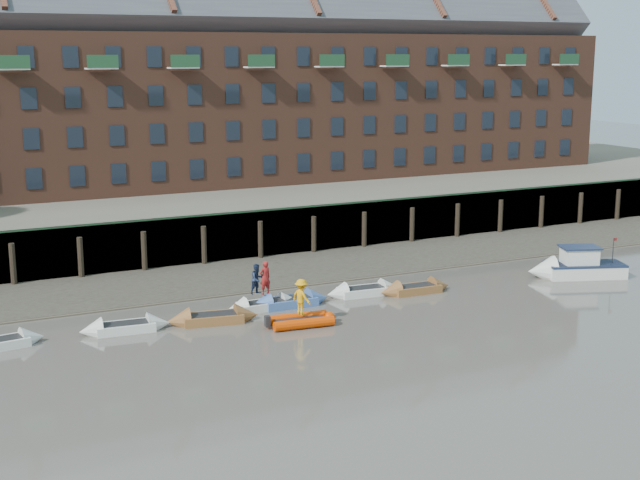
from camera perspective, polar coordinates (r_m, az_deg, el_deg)
ground at (r=40.97m, az=5.24°, el=-7.76°), size 220.00×220.00×0.00m
foreshore at (r=56.45m, az=-4.25°, el=-2.20°), size 110.00×8.00×0.50m
mud_band at (r=53.40m, az=-2.89°, el=-3.01°), size 110.00×1.60×0.10m
river_wall at (r=60.08m, az=-5.83°, el=0.21°), size 110.00×1.23×3.30m
bank_terrace at (r=72.80m, az=-9.55°, el=2.18°), size 110.00×28.00×3.20m
apartment_terrace at (r=72.73m, az=-10.09°, el=11.05°), size 80.60×15.56×20.98m
rowboat_1 at (r=45.96m, az=-12.36°, el=-5.48°), size 4.62×1.70×1.31m
rowboat_2 at (r=46.66m, az=-6.88°, el=-5.00°), size 4.94×2.16×1.39m
rowboat_3 at (r=48.83m, az=-3.63°, el=-4.19°), size 4.37×1.41×1.26m
rowboat_4 at (r=49.32m, az=-1.98°, el=-3.99°), size 4.68×1.40×1.35m
rowboat_5 at (r=51.56m, az=2.82°, el=-3.28°), size 4.68×1.68×1.33m
rowboat_6 at (r=52.26m, az=6.12°, el=-3.13°), size 4.56×1.48×1.31m
rib_tender at (r=45.94m, az=-1.08°, el=-5.16°), size 3.55×1.95×0.60m
motor_launch at (r=57.53m, az=15.67°, el=-1.70°), size 6.35×3.93×2.49m
person_rower_a at (r=48.47m, az=-3.54°, el=-2.42°), size 0.74×0.56×1.84m
person_rower_b at (r=48.52m, az=-4.04°, el=-2.51°), size 0.96×0.84×1.68m
person_rib_crew at (r=45.66m, az=-1.20°, el=-3.66°), size 1.04×1.36×1.86m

